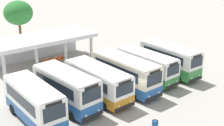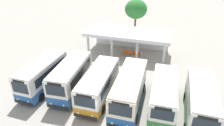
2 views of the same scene
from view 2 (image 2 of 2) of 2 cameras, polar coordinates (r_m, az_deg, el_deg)
ground_plane at (r=18.76m, az=-1.39°, el=-15.84°), size 180.00×180.00×0.00m
city_bus_nearest_orange at (r=22.94m, az=-19.24°, el=-3.04°), size 2.31×7.08×3.17m
city_bus_second_in_row at (r=21.62m, az=-11.61°, el=-3.71°), size 2.86×7.27×3.31m
city_bus_middle_cream at (r=20.35m, az=-3.79°, el=-5.83°), size 2.64×7.63×3.01m
city_bus_fourth_amber at (r=19.42m, az=5.03°, el=-7.31°), size 2.65×7.91×3.26m
city_bus_fifth_blue at (r=19.50m, az=14.55°, el=-8.56°), size 2.52×7.23×2.99m
city_bus_far_end_green at (r=19.42m, az=24.09°, el=-10.07°), size 2.40×7.26×3.26m
terminal_canopy at (r=30.27m, az=4.83°, el=7.89°), size 12.38×5.35×3.40m
waiting_chair_end_by_column at (r=29.71m, az=3.32°, el=3.19°), size 0.45×0.45×0.86m
waiting_chair_second_from_end at (r=29.53m, az=4.35°, el=2.98°), size 0.45×0.45×0.86m
waiting_chair_middle_seat at (r=29.39m, az=5.43°, el=2.81°), size 0.45×0.45×0.86m
waiting_chair_fourth_seat at (r=29.30m, az=6.52°, el=2.67°), size 0.45×0.45×0.86m
waiting_chair_fifth_seat at (r=29.25m, az=7.63°, el=2.55°), size 0.45×0.45×0.86m
roadside_tree_behind_canopy at (r=34.79m, az=6.89°, el=15.05°), size 3.73×3.73×6.89m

